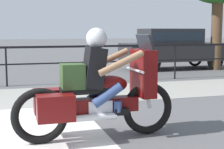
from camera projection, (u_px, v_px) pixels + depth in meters
The scene contains 5 objects.
ground_plane at pixel (7, 146), 4.56m from camera, with size 120.00×120.00×0.00m, color #565659.
sidewalk_band at pixel (7, 98), 7.78m from camera, with size 44.00×2.40×0.01m, color #99968E.
fence_railing at pixel (6, 55), 9.30m from camera, with size 36.00×0.05×1.10m.
motorcycle at pixel (97, 91), 4.78m from camera, with size 2.33×0.76×1.56m.
parked_car at pixel (174, 46), 13.57m from camera, with size 4.30×1.63×1.60m.
Camera 1 is at (0.05, -4.62, 1.52)m, focal length 55.00 mm.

